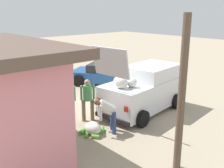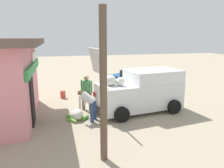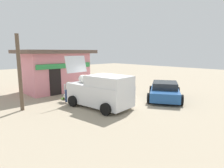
{
  "view_description": "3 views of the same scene",
  "coord_description": "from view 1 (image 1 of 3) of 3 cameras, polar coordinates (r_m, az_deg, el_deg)",
  "views": [
    {
      "loc": [
        -8.44,
        7.8,
        4.23
      ],
      "look_at": [
        0.19,
        0.1,
        1.0
      ],
      "focal_mm": 43.05,
      "sensor_mm": 36.0,
      "label": 1
    },
    {
      "loc": [
        -9.98,
        3.29,
        3.38
      ],
      "look_at": [
        -0.2,
        0.66,
        1.13
      ],
      "focal_mm": 33.59,
      "sensor_mm": 36.0,
      "label": 2
    },
    {
      "loc": [
        -8.37,
        -8.85,
        3.23
      ],
      "look_at": [
        -0.05,
        -0.22,
        1.21
      ],
      "focal_mm": 31.0,
      "sensor_mm": 36.0,
      "label": 3
    }
  ],
  "objects": [
    {
      "name": "delivery_van",
      "position": [
        11.48,
        6.77,
        -1.07
      ],
      "size": [
        2.49,
        4.25,
        2.96
      ],
      "color": "silver",
      "rests_on": "ground_plane"
    },
    {
      "name": "vendor_standing",
      "position": [
        10.38,
        -5.2,
        -2.78
      ],
      "size": [
        0.46,
        0.51,
        1.67
      ],
      "color": "#726047",
      "rests_on": "ground_plane"
    },
    {
      "name": "paint_bucket",
      "position": [
        12.06,
        -15.82,
        -4.52
      ],
      "size": [
        0.29,
        0.29,
        0.42
      ],
      "primitive_type": "cylinder",
      "color": "#BF3F33",
      "rests_on": "ground_plane"
    },
    {
      "name": "parked_sedan",
      "position": [
        15.66,
        -1.32,
        2.1
      ],
      "size": [
        4.27,
        3.58,
        1.2
      ],
      "color": "#1E4C8C",
      "rests_on": "ground_plane"
    },
    {
      "name": "utility_pole",
      "position": [
        7.11,
        14.57,
        -2.52
      ],
      "size": [
        0.2,
        0.2,
        4.17
      ],
      "primitive_type": "cylinder",
      "color": "brown",
      "rests_on": "ground_plane"
    },
    {
      "name": "customer_bending",
      "position": [
        9.42,
        -1.02,
        -5.81
      ],
      "size": [
        0.72,
        0.76,
        1.27
      ],
      "color": "navy",
      "rests_on": "ground_plane"
    },
    {
      "name": "ground_plane",
      "position": [
        12.25,
        0.95,
        -4.61
      ],
      "size": [
        60.0,
        60.0,
        0.0
      ],
      "primitive_type": "plane",
      "color": "tan"
    },
    {
      "name": "unloaded_banana_pile",
      "position": [
        9.54,
        -4.09,
        -9.49
      ],
      "size": [
        0.86,
        0.96,
        0.44
      ],
      "color": "silver",
      "rests_on": "ground_plane"
    }
  ]
}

